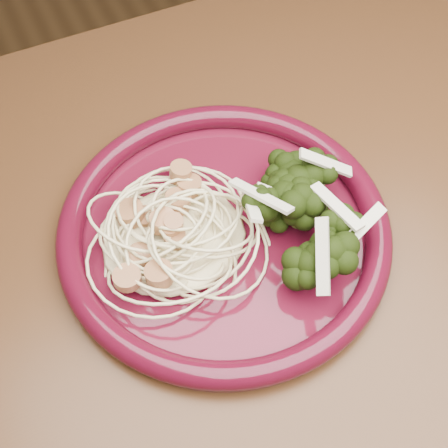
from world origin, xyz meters
TOP-DOWN VIEW (x-y plane):
  - dining_table at (0.00, 0.00)m, footprint 1.20×0.80m
  - dinner_plate at (0.07, 0.07)m, footprint 0.35×0.35m
  - spaghetti_pile at (0.03, 0.07)m, footprint 0.15×0.14m
  - scallop_cluster at (0.03, 0.07)m, footprint 0.14×0.14m
  - broccoli_pile at (0.13, 0.06)m, footprint 0.12×0.17m
  - onion_garnish at (0.13, 0.06)m, footprint 0.08×0.11m

SIDE VIEW (x-z plane):
  - dining_table at x=0.00m, z-range 0.28..1.03m
  - dinner_plate at x=0.07m, z-range 0.75..0.77m
  - spaghetti_pile at x=0.03m, z-range 0.76..0.79m
  - broccoli_pile at x=0.13m, z-range 0.76..0.81m
  - scallop_cluster at x=0.03m, z-range 0.79..0.83m
  - onion_garnish at x=0.13m, z-range 0.79..0.84m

